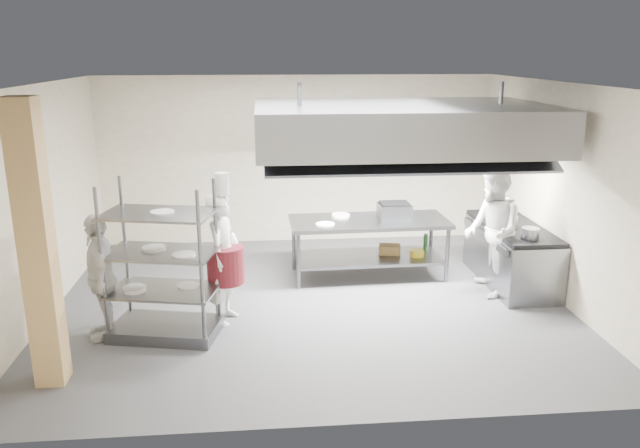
{
  "coord_description": "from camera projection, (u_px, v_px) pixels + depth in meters",
  "views": [
    {
      "loc": [
        -0.62,
        -8.12,
        3.42
      ],
      "look_at": [
        0.16,
        0.2,
        1.08
      ],
      "focal_mm": 35.0,
      "sensor_mm": 36.0,
      "label": 1
    }
  ],
  "objects": [
    {
      "name": "floor",
      "position": [
        310.0,
        302.0,
        8.76
      ],
      "size": [
        7.0,
        7.0,
        0.0
      ],
      "primitive_type": "plane",
      "color": "#3A3A3D",
      "rests_on": "ground"
    },
    {
      "name": "ceiling",
      "position": [
        309.0,
        84.0,
        7.95
      ],
      "size": [
        7.0,
        7.0,
        0.0
      ],
      "primitive_type": "plane",
      "rotation": [
        3.14,
        0.0,
        0.0
      ],
      "color": "silver",
      "rests_on": "wall_back"
    },
    {
      "name": "wall_back",
      "position": [
        297.0,
        160.0,
        11.23
      ],
      "size": [
        7.0,
        0.0,
        7.0
      ],
      "primitive_type": "plane",
      "rotation": [
        1.57,
        0.0,
        0.0
      ],
      "color": "#B3A78E",
      "rests_on": "ground"
    },
    {
      "name": "wall_left",
      "position": [
        40.0,
        204.0,
        8.04
      ],
      "size": [
        0.0,
        6.0,
        6.0
      ],
      "primitive_type": "plane",
      "rotation": [
        1.57,
        0.0,
        1.57
      ],
      "color": "#B3A78E",
      "rests_on": "ground"
    },
    {
      "name": "wall_right",
      "position": [
        560.0,
        193.0,
        8.67
      ],
      "size": [
        0.0,
        6.0,
        6.0
      ],
      "primitive_type": "plane",
      "rotation": [
        1.57,
        0.0,
        -1.57
      ],
      "color": "#B3A78E",
      "rests_on": "ground"
    },
    {
      "name": "column",
      "position": [
        37.0,
        247.0,
        6.27
      ],
      "size": [
        0.3,
        0.3,
        3.0
      ],
      "primitive_type": "cube",
      "color": "tan",
      "rests_on": "floor"
    },
    {
      "name": "exhaust_hood",
      "position": [
        401.0,
        126.0,
        8.61
      ],
      "size": [
        4.0,
        2.5,
        0.6
      ],
      "primitive_type": "cube",
      "color": "gray",
      "rests_on": "ceiling"
    },
    {
      "name": "hood_strip_a",
      "position": [
        336.0,
        150.0,
        8.62
      ],
      "size": [
        1.6,
        0.12,
        0.04
      ],
      "primitive_type": "cube",
      "color": "white",
      "rests_on": "exhaust_hood"
    },
    {
      "name": "hood_strip_b",
      "position": [
        463.0,
        148.0,
        8.78
      ],
      "size": [
        1.6,
        0.12,
        0.04
      ],
      "primitive_type": "cube",
      "color": "white",
      "rests_on": "exhaust_hood"
    },
    {
      "name": "wall_shelf",
      "position": [
        397.0,
        160.0,
        11.24
      ],
      "size": [
        1.5,
        0.28,
        0.04
      ],
      "primitive_type": "cube",
      "color": "gray",
      "rests_on": "wall_back"
    },
    {
      "name": "island",
      "position": [
        368.0,
        248.0,
        9.67
      ],
      "size": [
        2.44,
        1.08,
        0.91
      ],
      "primitive_type": null,
      "rotation": [
        0.0,
        0.0,
        0.03
      ],
      "color": "slate",
      "rests_on": "floor"
    },
    {
      "name": "island_worktop",
      "position": [
        369.0,
        221.0,
        9.55
      ],
      "size": [
        2.44,
        1.08,
        0.06
      ],
      "primitive_type": "cube",
      "rotation": [
        0.0,
        0.0,
        0.03
      ],
      "color": "gray",
      "rests_on": "island"
    },
    {
      "name": "island_undershelf",
      "position": [
        368.0,
        257.0,
        9.71
      ],
      "size": [
        2.25,
        0.97,
        0.04
      ],
      "primitive_type": "cube",
      "rotation": [
        0.0,
        0.0,
        0.03
      ],
      "color": "slate",
      "rests_on": "island"
    },
    {
      "name": "pass_rack",
      "position": [
        162.0,
        261.0,
        7.5
      ],
      "size": [
        1.42,
        1.0,
        1.93
      ],
      "primitive_type": null,
      "rotation": [
        0.0,
        0.0,
        -0.21
      ],
      "color": "slate",
      "rests_on": "floor"
    },
    {
      "name": "cooking_range",
      "position": [
        511.0,
        256.0,
        9.4
      ],
      "size": [
        0.8,
        2.0,
        0.84
      ],
      "primitive_type": "cube",
      "color": "slate",
      "rests_on": "floor"
    },
    {
      "name": "range_top",
      "position": [
        513.0,
        227.0,
        9.28
      ],
      "size": [
        0.78,
        1.96,
        0.06
      ],
      "primitive_type": "cube",
      "color": "black",
      "rests_on": "cooking_range"
    },
    {
      "name": "chef_head",
      "position": [
        224.0,
        259.0,
        7.95
      ],
      "size": [
        0.58,
        0.71,
        1.7
      ],
      "primitive_type": "imported",
      "rotation": [
        0.0,
        0.0,
        1.26
      ],
      "color": "white",
      "rests_on": "floor"
    },
    {
      "name": "chef_line",
      "position": [
        492.0,
        231.0,
        8.83
      ],
      "size": [
        0.8,
        0.98,
        1.87
      ],
      "primitive_type": "imported",
      "rotation": [
        0.0,
        0.0,
        -1.67
      ],
      "color": "silver",
      "rests_on": "floor"
    },
    {
      "name": "chef_plating",
      "position": [
        101.0,
        276.0,
        7.52
      ],
      "size": [
        0.58,
        0.98,
        1.57
      ],
      "primitive_type": "imported",
      "rotation": [
        0.0,
        0.0,
        -1.34
      ],
      "color": "white",
      "rests_on": "floor"
    },
    {
      "name": "griddle",
      "position": [
        394.0,
        211.0,
        9.56
      ],
      "size": [
        0.49,
        0.39,
        0.24
      ],
      "primitive_type": "cube",
      "rotation": [
        0.0,
        0.0,
        0.03
      ],
      "color": "slate",
      "rests_on": "island_worktop"
    },
    {
      "name": "wicker_basket",
      "position": [
        390.0,
        249.0,
        9.8
      ],
      "size": [
        0.36,
        0.27,
        0.14
      ],
      "primitive_type": "cube",
      "rotation": [
        0.0,
        0.0,
        -0.16
      ],
      "color": "brown",
      "rests_on": "island_undershelf"
    },
    {
      "name": "stockpot",
      "position": [
        508.0,
        222.0,
        9.1
      ],
      "size": [
        0.27,
        0.27,
        0.19
      ],
      "primitive_type": "cylinder",
      "color": "gray",
      "rests_on": "range_top"
    },
    {
      "name": "plate_stack",
      "position": [
        163.0,
        288.0,
        7.6
      ],
      "size": [
        0.28,
        0.28,
        0.05
      ],
      "primitive_type": "cylinder",
      "color": "white",
      "rests_on": "pass_rack"
    }
  ]
}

